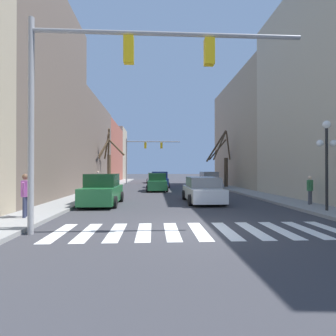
% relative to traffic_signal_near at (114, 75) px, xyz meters
% --- Properties ---
extents(ground_plane, '(240.00, 240.00, 0.00)m').
position_rel_traffic_signal_near_xyz_m(ground_plane, '(2.75, 0.69, -5.00)').
color(ground_plane, '#38383D').
extents(sidewalk_left, '(2.01, 90.00, 0.15)m').
position_rel_traffic_signal_near_xyz_m(sidewalk_left, '(-3.82, 0.69, -4.93)').
color(sidewalk_left, gray).
rests_on(sidewalk_left, ground_plane).
extents(building_row_left, '(6.00, 56.73, 13.98)m').
position_rel_traffic_signal_near_xyz_m(building_row_left, '(-7.82, 21.40, 0.68)').
color(building_row_left, tan).
rests_on(building_row_left, ground_plane).
extents(building_row_right, '(6.00, 35.42, 13.97)m').
position_rel_traffic_signal_near_xyz_m(building_row_right, '(13.32, 12.48, 1.38)').
color(building_row_right, '#BCB299').
rests_on(building_row_right, ground_plane).
extents(crosswalk_stripes, '(9.45, 2.60, 0.01)m').
position_rel_traffic_signal_near_xyz_m(crosswalk_stripes, '(2.75, 0.16, -5.00)').
color(crosswalk_stripes, white).
rests_on(crosswalk_stripes, ground_plane).
extents(traffic_signal_near, '(8.73, 0.28, 6.77)m').
position_rel_traffic_signal_near_xyz_m(traffic_signal_near, '(0.00, 0.00, 0.00)').
color(traffic_signal_near, gray).
rests_on(traffic_signal_near, ground_plane).
extents(traffic_signal_far, '(7.63, 0.28, 6.40)m').
position_rel_traffic_signal_near_xyz_m(traffic_signal_far, '(-0.34, 28.59, -0.31)').
color(traffic_signal_far, gray).
rests_on(traffic_signal_far, ground_plane).
extents(street_lamp_right_corner, '(0.95, 0.36, 4.11)m').
position_rel_traffic_signal_near_xyz_m(street_lamp_right_corner, '(9.16, 3.19, -1.93)').
color(street_lamp_right_corner, black).
rests_on(street_lamp_right_corner, sidewalk_right).
extents(car_parked_left_mid, '(2.16, 4.15, 1.80)m').
position_rel_traffic_signal_near_xyz_m(car_parked_left_mid, '(1.92, 21.76, -4.17)').
color(car_parked_left_mid, navy).
rests_on(car_parked_left_mid, ground_plane).
extents(car_parked_left_far, '(2.15, 4.90, 1.56)m').
position_rel_traffic_signal_near_xyz_m(car_parked_left_far, '(4.27, 7.68, -4.27)').
color(car_parked_left_far, white).
rests_on(car_parked_left_far, ground_plane).
extents(car_driving_away_lane, '(2.21, 4.67, 1.58)m').
position_rel_traffic_signal_near_xyz_m(car_driving_away_lane, '(1.29, 32.48, -4.26)').
color(car_driving_away_lane, white).
rests_on(car_driving_away_lane, ground_plane).
extents(car_parked_right_mid, '(1.97, 4.17, 1.70)m').
position_rel_traffic_signal_near_xyz_m(car_parked_right_mid, '(1.58, 16.49, -4.21)').
color(car_parked_right_mid, '#236B38').
rests_on(car_parked_right_mid, ground_plane).
extents(car_parked_right_far, '(1.99, 4.89, 1.80)m').
position_rel_traffic_signal_near_xyz_m(car_parked_right_far, '(7.19, 19.52, -4.17)').
color(car_parked_right_far, silver).
rests_on(car_parked_right_far, ground_plane).
extents(car_at_intersection, '(2.02, 4.50, 1.78)m').
position_rel_traffic_signal_near_xyz_m(car_at_intersection, '(-1.68, 6.83, -4.18)').
color(car_at_intersection, '#236B38').
rests_on(car_at_intersection, ground_plane).
extents(pedestrian_on_right_sidewalk, '(0.31, 0.73, 1.70)m').
position_rel_traffic_signal_near_xyz_m(pedestrian_on_right_sidewalk, '(-3.78, 2.19, -3.85)').
color(pedestrian_on_right_sidewalk, '#282D47').
rests_on(pedestrian_on_right_sidewalk, sidewalk_left).
extents(pedestrian_near_right_corner, '(0.57, 0.48, 1.54)m').
position_rel_traffic_signal_near_xyz_m(pedestrian_near_right_corner, '(9.66, 5.28, -3.94)').
color(pedestrian_near_right_corner, '#4C4C51').
rests_on(pedestrian_near_right_corner, sidewalk_right).
extents(pedestrian_on_left_sidewalk, '(0.31, 0.75, 1.75)m').
position_rel_traffic_signal_near_xyz_m(pedestrian_on_left_sidewalk, '(-4.26, 17.81, -3.82)').
color(pedestrian_on_left_sidewalk, black).
rests_on(pedestrian_on_left_sidewalk, sidewalk_left).
extents(street_tree_right_mid, '(3.27, 2.26, 6.26)m').
position_rel_traffic_signal_near_xyz_m(street_tree_right_mid, '(8.97, 20.21, -2.05)').
color(street_tree_right_mid, '#473828').
rests_on(street_tree_right_mid, sidewalk_right).
extents(street_tree_right_near, '(2.77, 2.95, 6.40)m').
position_rel_traffic_signal_near_xyz_m(street_tree_right_near, '(-3.66, 20.55, -1.83)').
color(street_tree_right_near, brown).
rests_on(street_tree_right_near, sidewalk_left).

